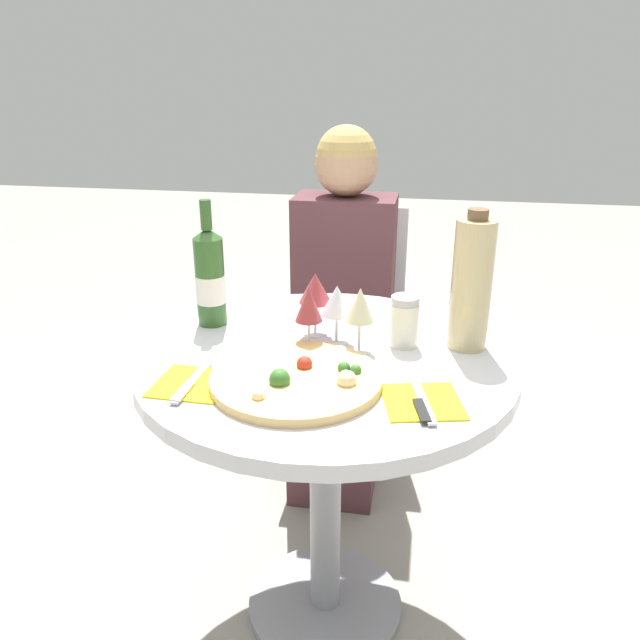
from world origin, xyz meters
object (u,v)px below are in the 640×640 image
at_px(wine_bottle, 210,278).
at_px(seated_diner, 341,327).
at_px(pizza_large, 297,379).
at_px(chair_behind_diner, 346,340).
at_px(tall_carafe, 472,284).
at_px(dining_table, 326,412).

bearing_deg(wine_bottle, seated_diner, 62.51).
xyz_separation_m(seated_diner, pizza_large, (0.02, -0.80, 0.21)).
bearing_deg(chair_behind_diner, seated_diner, 90.00).
xyz_separation_m(wine_bottle, tall_carafe, (0.64, -0.03, 0.03)).
xyz_separation_m(dining_table, tall_carafe, (0.32, 0.11, 0.30)).
height_order(dining_table, chair_behind_diner, chair_behind_diner).
distance_m(chair_behind_diner, wine_bottle, 0.82).
xyz_separation_m(chair_behind_diner, tall_carafe, (0.37, -0.68, 0.46)).
bearing_deg(pizza_large, wine_bottle, 134.24).
relative_size(dining_table, pizza_large, 2.41).
height_order(chair_behind_diner, wine_bottle, wine_bottle).
bearing_deg(tall_carafe, wine_bottle, 176.87).
distance_m(wine_bottle, tall_carafe, 0.64).
bearing_deg(pizza_large, chair_behind_diner, 91.39).
xyz_separation_m(chair_behind_diner, seated_diner, (-0.00, -0.14, 0.11)).
bearing_deg(wine_bottle, pizza_large, -45.76).
bearing_deg(seated_diner, dining_table, 95.09).
relative_size(pizza_large, wine_bottle, 1.13).
xyz_separation_m(dining_table, wine_bottle, (-0.32, 0.14, 0.27)).
relative_size(chair_behind_diner, pizza_large, 2.57).
bearing_deg(dining_table, seated_diner, 95.09).
bearing_deg(seated_diner, pizza_large, 91.64).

